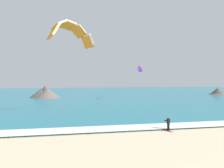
{
  "coord_description": "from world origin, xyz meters",
  "views": [
    {
      "loc": [
        -12.89,
        -6.62,
        5.92
      ],
      "look_at": [
        -8.58,
        18.02,
        5.37
      ],
      "focal_mm": 30.12,
      "sensor_mm": 36.0,
      "label": 1
    }
  ],
  "objects_px": {
    "kitesurfer": "(168,123)",
    "kite_primary": "(71,31)",
    "surfboard": "(168,131)",
    "kite_distant": "(140,68)"
  },
  "relations": [
    {
      "from": "kitesurfer",
      "to": "kite_primary",
      "type": "relative_size",
      "value": 0.12
    },
    {
      "from": "kite_primary",
      "to": "surfboard",
      "type": "bearing_deg",
      "value": -38.52
    },
    {
      "from": "kitesurfer",
      "to": "kite_distant",
      "type": "relative_size",
      "value": 0.37
    },
    {
      "from": "surfboard",
      "to": "kitesurfer",
      "type": "bearing_deg",
      "value": 111.34
    },
    {
      "from": "kitesurfer",
      "to": "surfboard",
      "type": "bearing_deg",
      "value": -68.66
    },
    {
      "from": "surfboard",
      "to": "kite_primary",
      "type": "height_order",
      "value": "kite_primary"
    },
    {
      "from": "kite_primary",
      "to": "kite_distant",
      "type": "height_order",
      "value": "kite_primary"
    },
    {
      "from": "surfboard",
      "to": "kite_distant",
      "type": "xyz_separation_m",
      "value": [
        7.2,
        31.89,
        9.34
      ]
    },
    {
      "from": "kitesurfer",
      "to": "kite_distant",
      "type": "distance_m",
      "value": 33.74
    },
    {
      "from": "kite_primary",
      "to": "kite_distant",
      "type": "relative_size",
      "value": 3.18
    }
  ]
}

